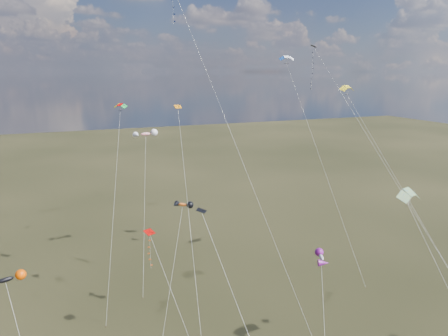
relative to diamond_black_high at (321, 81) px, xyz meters
name	(u,v)px	position (x,y,z in m)	size (l,w,h in m)	color
diamond_black_high	(321,81)	(0.00, 0.00, 0.00)	(7.38, 30.80, 35.05)	black
diamond_navy_tall	(185,34)	(-22.32, -3.73, 5.85)	(10.28, 22.43, 41.41)	#0C0C43
diamond_black_mid	(233,294)	(-25.17, -25.86, -15.98)	(4.37, 16.04, 19.55)	black
diamond_red_low	(152,254)	(-28.54, -9.28, -19.28)	(4.04, 10.35, 13.15)	#A80603
diamond_orange_center	(186,182)	(-24.19, -8.96, -11.14)	(3.84, 21.53, 26.93)	orange
parafoil_yellow	(348,88)	(5.14, 0.13, -1.03)	(6.08, 24.74, 29.43)	gold
parafoil_blue_white	(287,58)	(-1.99, 7.02, 3.58)	(5.92, 18.74, 34.05)	blue
parafoil_striped	(410,192)	(-4.18, -22.69, -10.68)	(3.47, 15.86, 19.82)	yellow
parafoil_tricolor	(120,106)	(-29.16, 7.57, -3.48)	(6.18, 14.95, 26.91)	#F4EA03
novelty_black_orange	(5,280)	(-42.83, -14.90, -16.87)	(4.30, 7.97, 13.36)	black
novelty_orange_black	(182,205)	(-23.79, -5.82, -15.02)	(6.30, 8.56, 15.22)	orange
novelty_white_purple	(321,258)	(-14.86, -23.04, -15.98)	(5.48, 10.58, 14.22)	silver
novelty_redwhite_stripe	(146,134)	(-24.29, 14.98, -8.92)	(6.24, 17.44, 21.50)	red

